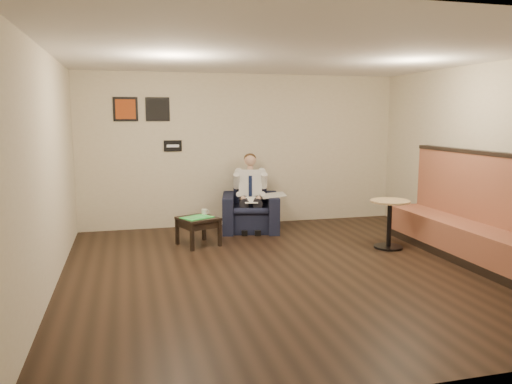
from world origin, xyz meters
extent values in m
plane|color=black|center=(0.00, 0.00, 0.00)|extent=(6.00, 6.00, 0.00)
cube|color=beige|center=(0.00, 3.00, 1.40)|extent=(6.00, 0.02, 2.80)
cube|color=beige|center=(0.00, -3.00, 1.40)|extent=(6.00, 0.02, 2.80)
cube|color=beige|center=(-3.00, 0.00, 1.40)|extent=(0.02, 6.00, 2.80)
cube|color=beige|center=(3.00, 0.00, 1.40)|extent=(0.02, 6.00, 2.80)
cube|color=white|center=(0.00, 0.00, 2.80)|extent=(6.00, 6.00, 0.02)
cube|color=black|center=(-1.30, 2.98, 1.50)|extent=(0.32, 0.02, 0.20)
cube|color=#A53F14|center=(-2.10, 2.98, 2.15)|extent=(0.42, 0.03, 0.42)
cube|color=black|center=(-1.55, 2.98, 2.15)|extent=(0.42, 0.03, 0.42)
cube|color=black|center=(0.00, 2.42, 0.48)|extent=(1.17, 1.17, 0.95)
cube|color=white|center=(-0.05, 2.20, 0.59)|extent=(0.26, 0.34, 0.01)
cube|color=silver|center=(0.37, 2.24, 0.65)|extent=(0.49, 0.58, 0.01)
cube|color=black|center=(-1.06, 1.59, 0.23)|extent=(0.71, 0.71, 0.45)
cube|color=#2BDB4F|center=(-1.08, 1.56, 0.46)|extent=(0.55, 0.50, 0.01)
cylinder|color=white|center=(-0.93, 1.77, 0.50)|extent=(0.11, 0.11, 0.10)
cube|color=black|center=(-1.07, 1.76, 0.46)|extent=(0.15, 0.10, 0.01)
cube|color=#98543B|center=(2.59, 0.06, 0.75)|extent=(0.70, 2.95, 1.51)
cylinder|color=tan|center=(1.78, 0.68, 0.38)|extent=(0.64, 0.64, 0.75)
camera|label=1|loc=(-2.11, -6.10, 2.03)|focal=35.00mm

